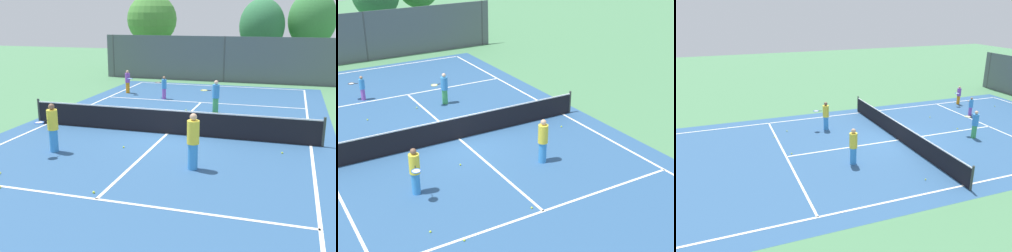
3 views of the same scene
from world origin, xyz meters
The scene contains 20 objects.
ground_plane centered at (0.00, 0.00, 0.00)m, with size 80.00×80.00×0.00m, color #4C8456.
court_surface centered at (0.00, 0.00, 0.00)m, with size 13.00×25.00×0.01m.
tennis_net centered at (0.00, 0.00, 0.51)m, with size 11.90×0.10×1.10m.
perimeter_fence centered at (0.00, 14.00, 1.60)m, with size 18.00×0.12×3.20m.
tree_0 centered at (2.16, 18.38, 3.79)m, with size 3.49×3.34×5.91m.
tree_1 centered at (-7.22, 19.37, 4.27)m, with size 4.29×4.29×6.42m.
tree_2 centered at (5.88, 19.52, 4.28)m, with size 3.67×3.31×6.50m.
player_0 centered at (-4.91, 7.92, 0.72)m, with size 0.72×0.81×1.39m.
player_1 centered at (-3.15, -3.30, 0.89)m, with size 0.52×0.95×1.72m.
player_2 centered at (1.18, 4.16, 0.83)m, with size 0.92×0.44×1.61m.
player_3 centered at (-2.26, 6.81, 0.67)m, with size 0.83×0.63×1.29m.
player_4 centered at (1.89, -3.55, 0.91)m, with size 0.38×0.38×1.78m.
tennis_ball_0 centered at (-3.59, -5.62, 0.03)m, with size 0.07×0.07×0.07m, color #CCE533.
tennis_ball_1 centered at (4.52, -1.24, 0.03)m, with size 0.07×0.07×0.07m, color #CCE533.
tennis_ball_2 centered at (-2.89, -6.51, 0.03)m, with size 0.07×0.07×0.07m, color #CCE533.
tennis_ball_3 centered at (-0.24, -6.08, 0.03)m, with size 0.07×0.07×0.07m, color #CCE533.
tennis_ball_4 centered at (-0.98, -2.22, 0.03)m, with size 0.07×0.07×0.07m, color #CCE533.
tennis_ball_5 centered at (-2.83, 3.98, 0.03)m, with size 0.07×0.07×0.07m, color #CCE533.
tennis_ball_6 centered at (-3.36, 10.08, 0.03)m, with size 0.07×0.07×0.07m, color #CCE533.
tennis_ball_7 centered at (-0.30, 4.25, 0.03)m, with size 0.07×0.07×0.07m, color #CCE533.
Camera 1 is at (4.60, -15.28, 4.63)m, focal length 44.03 mm.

